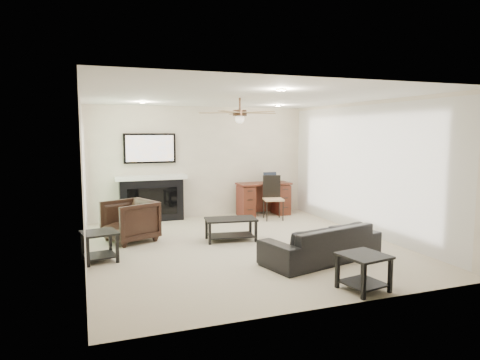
{
  "coord_description": "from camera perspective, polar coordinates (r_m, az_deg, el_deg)",
  "views": [
    {
      "loc": [
        -2.46,
        -6.69,
        1.94
      ],
      "look_at": [
        0.05,
        0.23,
        1.11
      ],
      "focal_mm": 32.0,
      "sensor_mm": 36.0,
      "label": 1
    }
  ],
  "objects": [
    {
      "name": "fireplace_unit",
      "position": [
        9.42,
        -11.74,
        0.33
      ],
      "size": [
        1.52,
        0.34,
        1.91
      ],
      "primitive_type": "cube",
      "color": "black",
      "rests_on": "ground"
    },
    {
      "name": "end_table_near",
      "position": [
        5.56,
        16.13,
        -11.74
      ],
      "size": [
        0.6,
        0.6,
        0.45
      ],
      "primitive_type": "cube",
      "rotation": [
        0.0,
        0.0,
        0.17
      ],
      "color": "black",
      "rests_on": "ground"
    },
    {
      "name": "laptop",
      "position": [
        9.98,
        4.28,
        0.32
      ],
      "size": [
        0.33,
        0.24,
        0.23
      ],
      "primitive_type": "cube",
      "color": "black",
      "rests_on": "desk"
    },
    {
      "name": "desk",
      "position": [
        9.98,
        3.16,
        -2.54
      ],
      "size": [
        1.22,
        0.56,
        0.76
      ],
      "primitive_type": "cube",
      "color": "#371E0D",
      "rests_on": "ground"
    },
    {
      "name": "coffee_table",
      "position": [
        7.69,
        -1.23,
        -6.6
      ],
      "size": [
        0.96,
        0.62,
        0.4
      ],
      "primitive_type": "cube",
      "rotation": [
        0.0,
        0.0,
        -0.13
      ],
      "color": "black",
      "rests_on": "ground"
    },
    {
      "name": "end_table_left",
      "position": [
        6.82,
        -18.21,
        -8.42
      ],
      "size": [
        0.58,
        0.58,
        0.45
      ],
      "primitive_type": "cube",
      "rotation": [
        0.0,
        0.0,
        0.18
      ],
      "color": "black",
      "rests_on": "ground"
    },
    {
      "name": "desk_chair",
      "position": [
        9.47,
        4.47,
        -2.39
      ],
      "size": [
        0.5,
        0.52,
        0.97
      ],
      "primitive_type": "cube",
      "rotation": [
        0.0,
        0.0,
        -0.21
      ],
      "color": "black",
      "rests_on": "ground"
    },
    {
      "name": "room_shell",
      "position": [
        7.27,
        1.42,
        4.45
      ],
      "size": [
        5.5,
        5.54,
        2.52
      ],
      "color": "#BDB198",
      "rests_on": "ground"
    },
    {
      "name": "sofa",
      "position": [
        6.63,
        10.78,
        -8.18
      ],
      "size": [
        2.01,
        1.18,
        0.55
      ],
      "primitive_type": "imported",
      "rotation": [
        0.0,
        0.0,
        3.39
      ],
      "color": "black",
      "rests_on": "ground"
    },
    {
      "name": "armchair",
      "position": [
        7.84,
        -14.47,
        -5.31
      ],
      "size": [
        1.05,
        1.04,
        0.74
      ],
      "primitive_type": "imported",
      "rotation": [
        0.0,
        0.0,
        -1.16
      ],
      "color": "black",
      "rests_on": "ground"
    }
  ]
}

